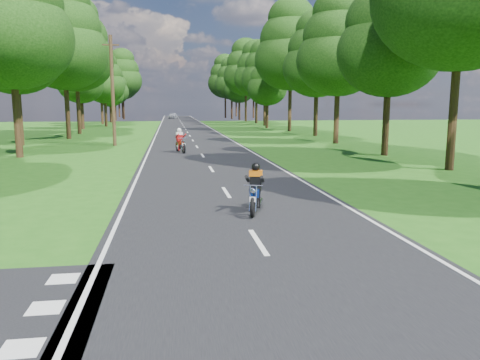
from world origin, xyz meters
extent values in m
plane|color=#215914|center=(0.00, 0.00, 0.00)|extent=(160.00, 160.00, 0.00)
cube|color=black|center=(0.00, 50.00, 0.01)|extent=(7.00, 140.00, 0.02)
cube|color=silver|center=(0.00, 2.00, 0.02)|extent=(0.12, 2.00, 0.01)
cube|color=silver|center=(0.00, 8.00, 0.02)|extent=(0.12, 2.00, 0.01)
cube|color=silver|center=(0.00, 14.00, 0.02)|extent=(0.12, 2.00, 0.01)
cube|color=silver|center=(0.00, 20.00, 0.02)|extent=(0.12, 2.00, 0.01)
cube|color=silver|center=(0.00, 26.00, 0.02)|extent=(0.12, 2.00, 0.01)
cube|color=silver|center=(0.00, 32.00, 0.02)|extent=(0.12, 2.00, 0.01)
cube|color=silver|center=(0.00, 38.00, 0.02)|extent=(0.12, 2.00, 0.01)
cube|color=silver|center=(0.00, 44.00, 0.02)|extent=(0.12, 2.00, 0.01)
cube|color=silver|center=(0.00, 50.00, 0.02)|extent=(0.12, 2.00, 0.01)
cube|color=silver|center=(0.00, 56.00, 0.02)|extent=(0.12, 2.00, 0.01)
cube|color=silver|center=(0.00, 62.00, 0.02)|extent=(0.12, 2.00, 0.01)
cube|color=silver|center=(0.00, 68.00, 0.02)|extent=(0.12, 2.00, 0.01)
cube|color=silver|center=(0.00, 74.00, 0.02)|extent=(0.12, 2.00, 0.01)
cube|color=silver|center=(0.00, 80.00, 0.02)|extent=(0.12, 2.00, 0.01)
cube|color=silver|center=(0.00, 86.00, 0.02)|extent=(0.12, 2.00, 0.01)
cube|color=silver|center=(0.00, 92.00, 0.02)|extent=(0.12, 2.00, 0.01)
cube|color=silver|center=(0.00, 98.00, 0.02)|extent=(0.12, 2.00, 0.01)
cube|color=silver|center=(0.00, 104.00, 0.02)|extent=(0.12, 2.00, 0.01)
cube|color=silver|center=(0.00, 110.00, 0.02)|extent=(0.12, 2.00, 0.01)
cube|color=silver|center=(0.00, 116.00, 0.02)|extent=(0.12, 2.00, 0.01)
cube|color=silver|center=(-3.30, 50.00, 0.02)|extent=(0.10, 140.00, 0.01)
cube|color=silver|center=(3.30, 50.00, 0.02)|extent=(0.10, 140.00, 0.01)
cube|color=silver|center=(-3.80, -2.10, 0.02)|extent=(0.50, 0.50, 0.01)
cube|color=silver|center=(-3.80, -0.90, 0.02)|extent=(0.50, 0.50, 0.01)
cube|color=silver|center=(-3.80, 0.30, 0.02)|extent=(0.50, 0.50, 0.01)
cylinder|color=black|center=(-10.57, 20.76, 1.96)|extent=(0.40, 0.40, 3.91)
ellipsoid|color=black|center=(-10.57, 20.76, 6.78)|extent=(6.85, 6.85, 5.82)
ellipsoid|color=black|center=(-10.57, 20.76, 8.68)|extent=(5.87, 5.87, 4.99)
cylinder|color=black|center=(-12.94, 29.18, 1.90)|extent=(0.40, 0.40, 3.79)
ellipsoid|color=black|center=(-12.94, 29.18, 6.57)|extent=(6.64, 6.64, 5.64)
ellipsoid|color=black|center=(-12.94, 29.18, 8.41)|extent=(5.69, 5.69, 4.84)
ellipsoid|color=black|center=(-12.94, 29.18, 10.26)|extent=(4.27, 4.27, 3.63)
cylinder|color=black|center=(-10.82, 35.60, 2.16)|extent=(0.40, 0.40, 4.32)
ellipsoid|color=black|center=(-10.82, 35.60, 7.47)|extent=(7.56, 7.56, 6.42)
ellipsoid|color=black|center=(-10.82, 35.60, 9.58)|extent=(6.48, 6.48, 5.51)
ellipsoid|color=black|center=(-10.82, 35.60, 11.68)|extent=(4.86, 4.86, 4.13)
cylinder|color=black|center=(-11.26, 43.10, 2.20)|extent=(0.40, 0.40, 4.40)
ellipsoid|color=black|center=(-11.26, 43.10, 7.62)|extent=(7.71, 7.71, 6.55)
ellipsoid|color=black|center=(-11.26, 43.10, 9.77)|extent=(6.60, 6.60, 5.61)
ellipsoid|color=black|center=(-11.26, 43.10, 11.92)|extent=(4.95, 4.95, 4.21)
cylinder|color=black|center=(-12.61, 52.78, 1.60)|extent=(0.40, 0.40, 3.20)
ellipsoid|color=black|center=(-12.61, 52.78, 5.54)|extent=(5.60, 5.60, 4.76)
ellipsoid|color=black|center=(-12.61, 52.78, 7.10)|extent=(4.80, 4.80, 4.08)
ellipsoid|color=black|center=(-12.61, 52.78, 8.66)|extent=(3.60, 3.60, 3.06)
cylinder|color=black|center=(-10.75, 60.15, 1.61)|extent=(0.40, 0.40, 3.22)
ellipsoid|color=black|center=(-10.75, 60.15, 5.58)|extent=(5.64, 5.64, 4.79)
ellipsoid|color=black|center=(-10.75, 60.15, 7.15)|extent=(4.83, 4.83, 4.11)
ellipsoid|color=black|center=(-10.75, 60.15, 8.72)|extent=(3.62, 3.62, 3.08)
cylinder|color=black|center=(-12.29, 67.91, 1.80)|extent=(0.40, 0.40, 3.61)
ellipsoid|color=black|center=(-12.29, 67.91, 6.25)|extent=(6.31, 6.31, 5.37)
ellipsoid|color=black|center=(-12.29, 67.91, 8.01)|extent=(5.41, 5.41, 4.60)
ellipsoid|color=black|center=(-12.29, 67.91, 9.76)|extent=(4.06, 4.06, 3.45)
cylinder|color=black|center=(-11.94, 75.74, 1.33)|extent=(0.40, 0.40, 2.67)
ellipsoid|color=black|center=(-11.94, 75.74, 4.62)|extent=(4.67, 4.67, 3.97)
ellipsoid|color=black|center=(-11.94, 75.74, 5.92)|extent=(4.00, 4.00, 3.40)
ellipsoid|color=black|center=(-11.94, 75.74, 7.22)|extent=(3.00, 3.00, 2.55)
cylinder|color=black|center=(-12.18, 84.90, 1.54)|extent=(0.40, 0.40, 3.09)
ellipsoid|color=black|center=(-12.18, 84.90, 5.34)|extent=(5.40, 5.40, 4.59)
ellipsoid|color=black|center=(-12.18, 84.90, 6.85)|extent=(4.63, 4.63, 3.93)
ellipsoid|color=black|center=(-12.18, 84.90, 8.35)|extent=(3.47, 3.47, 2.95)
cylinder|color=black|center=(-11.23, 91.41, 2.24)|extent=(0.40, 0.40, 4.48)
ellipsoid|color=black|center=(-11.23, 91.41, 7.75)|extent=(7.84, 7.84, 6.66)
ellipsoid|color=black|center=(-11.23, 91.41, 9.94)|extent=(6.72, 6.72, 5.71)
ellipsoid|color=black|center=(-11.23, 91.41, 12.12)|extent=(5.04, 5.04, 4.28)
cylinder|color=black|center=(-12.28, 100.39, 2.05)|extent=(0.40, 0.40, 4.09)
ellipsoid|color=black|center=(-12.28, 100.39, 7.09)|extent=(7.16, 7.16, 6.09)
ellipsoid|color=black|center=(-12.28, 100.39, 9.08)|extent=(6.14, 6.14, 5.22)
ellipsoid|color=black|center=(-12.28, 100.39, 11.08)|extent=(4.61, 4.61, 3.92)
cylinder|color=black|center=(11.06, 12.20, 2.28)|extent=(0.40, 0.40, 4.56)
cylinder|color=black|center=(10.92, 18.69, 1.75)|extent=(0.40, 0.40, 3.49)
ellipsoid|color=black|center=(10.92, 18.69, 6.05)|extent=(6.12, 6.12, 5.20)
ellipsoid|color=black|center=(10.92, 18.69, 7.75)|extent=(5.24, 5.24, 4.46)
cylinder|color=black|center=(11.06, 27.58, 1.85)|extent=(0.40, 0.40, 3.69)
ellipsoid|color=black|center=(11.06, 27.58, 6.39)|extent=(6.46, 6.46, 5.49)
ellipsoid|color=black|center=(11.06, 27.58, 8.19)|extent=(5.54, 5.54, 4.71)
ellipsoid|color=black|center=(11.06, 27.58, 9.99)|extent=(4.15, 4.15, 3.53)
cylinder|color=black|center=(12.17, 36.42, 1.87)|extent=(0.40, 0.40, 3.74)
ellipsoid|color=black|center=(12.17, 36.42, 6.48)|extent=(6.55, 6.55, 5.57)
ellipsoid|color=black|center=(12.17, 36.42, 8.31)|extent=(5.62, 5.62, 4.77)
ellipsoid|color=black|center=(12.17, 36.42, 10.13)|extent=(4.21, 4.21, 3.58)
cylinder|color=black|center=(11.72, 44.72, 2.32)|extent=(0.40, 0.40, 4.64)
ellipsoid|color=black|center=(11.72, 44.72, 8.04)|extent=(8.12, 8.12, 6.91)
ellipsoid|color=black|center=(11.72, 44.72, 10.30)|extent=(6.96, 6.96, 5.92)
ellipsoid|color=black|center=(11.72, 44.72, 12.56)|extent=(5.22, 5.22, 4.44)
cylinder|color=black|center=(10.55, 51.92, 1.45)|extent=(0.40, 0.40, 2.91)
ellipsoid|color=black|center=(10.55, 51.92, 5.03)|extent=(5.09, 5.09, 4.33)
ellipsoid|color=black|center=(10.55, 51.92, 6.45)|extent=(4.36, 4.36, 3.71)
ellipsoid|color=black|center=(10.55, 51.92, 7.87)|extent=(3.27, 3.27, 2.78)
cylinder|color=black|center=(11.77, 59.40, 1.94)|extent=(0.40, 0.40, 3.88)
ellipsoid|color=black|center=(11.77, 59.40, 6.71)|extent=(6.78, 6.78, 5.77)
ellipsoid|color=black|center=(11.77, 59.40, 8.60)|extent=(5.81, 5.81, 4.94)
ellipsoid|color=black|center=(11.77, 59.40, 10.49)|extent=(4.36, 4.36, 3.71)
cylinder|color=black|center=(12.10, 67.87, 2.09)|extent=(0.40, 0.40, 4.18)
ellipsoid|color=black|center=(12.10, 67.87, 7.23)|extent=(7.31, 7.31, 6.21)
ellipsoid|color=black|center=(12.10, 67.87, 9.27)|extent=(6.27, 6.27, 5.33)
ellipsoid|color=black|center=(12.10, 67.87, 11.31)|extent=(4.70, 4.70, 4.00)
cylinder|color=black|center=(11.80, 76.83, 2.32)|extent=(0.40, 0.40, 4.63)
ellipsoid|color=black|center=(11.80, 76.83, 8.02)|extent=(8.11, 8.11, 6.89)
ellipsoid|color=black|center=(11.80, 76.83, 10.28)|extent=(6.95, 6.95, 5.91)
ellipsoid|color=black|center=(11.80, 76.83, 12.54)|extent=(5.21, 5.21, 4.43)
cylinder|color=black|center=(11.69, 84.12, 1.68)|extent=(0.40, 0.40, 3.36)
ellipsoid|color=black|center=(11.69, 84.12, 5.82)|extent=(5.88, 5.88, 5.00)
ellipsoid|color=black|center=(11.69, 84.12, 7.46)|extent=(5.04, 5.04, 4.29)
ellipsoid|color=black|center=(11.69, 84.12, 9.10)|extent=(3.78, 3.78, 3.21)
cylinder|color=black|center=(11.14, 91.34, 2.04)|extent=(0.40, 0.40, 4.09)
ellipsoid|color=black|center=(11.14, 91.34, 7.07)|extent=(7.15, 7.15, 6.08)
ellipsoid|color=black|center=(11.14, 91.34, 9.07)|extent=(6.13, 6.13, 5.21)
ellipsoid|color=black|center=(11.14, 91.34, 11.06)|extent=(4.60, 4.60, 3.91)
cylinder|color=black|center=(10.68, 99.10, 2.24)|extent=(0.40, 0.40, 4.48)
ellipsoid|color=black|center=(10.68, 99.10, 7.76)|extent=(7.84, 7.84, 6.66)
ellipsoid|color=black|center=(10.68, 99.10, 9.94)|extent=(6.72, 6.72, 5.71)
ellipsoid|color=black|center=(10.68, 99.10, 12.13)|extent=(5.04, 5.04, 4.28)
cylinder|color=black|center=(-14.00, 110.00, 1.92)|extent=(0.40, 0.40, 3.84)
ellipsoid|color=black|center=(-14.00, 110.00, 6.65)|extent=(6.72, 6.72, 5.71)
ellipsoid|color=black|center=(-14.00, 110.00, 8.52)|extent=(5.76, 5.76, 4.90)
ellipsoid|color=black|center=(-14.00, 110.00, 10.39)|extent=(4.32, 4.32, 3.67)
cylinder|color=black|center=(15.00, 112.00, 2.08)|extent=(0.40, 0.40, 4.16)
ellipsoid|color=black|center=(15.00, 112.00, 7.20)|extent=(7.28, 7.28, 6.19)
ellipsoid|color=black|center=(15.00, 112.00, 9.23)|extent=(6.24, 6.24, 5.30)
ellipsoid|color=black|center=(15.00, 112.00, 11.26)|extent=(4.68, 4.68, 3.98)
cylinder|color=black|center=(-16.00, 95.00, 1.76)|extent=(0.40, 0.40, 3.52)
ellipsoid|color=black|center=(-16.00, 95.00, 6.09)|extent=(6.16, 6.16, 5.24)
ellipsoid|color=black|center=(-16.00, 95.00, 7.81)|extent=(5.28, 5.28, 4.49)
ellipsoid|color=black|center=(-16.00, 95.00, 9.53)|extent=(3.96, 3.96, 3.37)
cylinder|color=black|center=(17.00, 98.00, 2.24)|extent=(0.40, 0.40, 4.48)
ellipsoid|color=black|center=(17.00, 98.00, 7.76)|extent=(7.84, 7.84, 6.66)
ellipsoid|color=black|center=(17.00, 98.00, 9.94)|extent=(6.72, 6.72, 5.71)
ellipsoid|color=black|center=(17.00, 98.00, 12.12)|extent=(5.04, 5.04, 4.28)
cylinder|color=#382616|center=(-6.00, 28.00, 4.00)|extent=(0.26, 0.26, 8.00)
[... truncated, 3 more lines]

